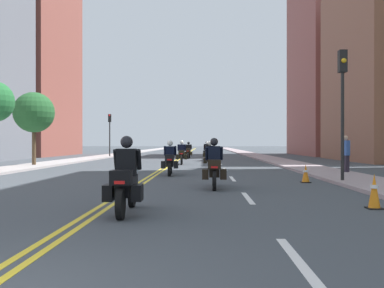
{
  "coord_description": "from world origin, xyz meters",
  "views": [
    {
      "loc": [
        2.28,
        -3.26,
        1.47
      ],
      "look_at": [
        1.61,
        20.88,
        1.4
      ],
      "focal_mm": 39.49,
      "sensor_mm": 36.0,
      "label": 1
    }
  ],
  "objects_px": {
    "motorcycle_6": "(188,152)",
    "motorcycle_2": "(170,161)",
    "motorcycle_7": "(207,150)",
    "traffic_cone_0": "(306,174)",
    "traffic_light_far": "(110,127)",
    "street_tree_0": "(34,113)",
    "motorcycle_0": "(126,182)",
    "traffic_light_near": "(343,92)",
    "motorcycle_3": "(210,157)",
    "motorcycle_4": "(182,155)",
    "traffic_cone_2": "(374,191)",
    "motorcycle_1": "(214,168)",
    "pedestrian_0": "(346,154)",
    "motorcycle_5": "(207,153)"
  },
  "relations": [
    {
      "from": "traffic_light_far",
      "to": "street_tree_0",
      "type": "height_order",
      "value": "street_tree_0"
    },
    {
      "from": "motorcycle_6",
      "to": "traffic_cone_2",
      "type": "xyz_separation_m",
      "value": [
        5.21,
        -29.74,
        -0.25
      ]
    },
    {
      "from": "motorcycle_3",
      "to": "pedestrian_0",
      "type": "xyz_separation_m",
      "value": [
        6.24,
        -4.07,
        0.29
      ]
    },
    {
      "from": "traffic_cone_0",
      "to": "traffic_light_far",
      "type": "bearing_deg",
      "value": 116.23
    },
    {
      "from": "motorcycle_0",
      "to": "traffic_cone_2",
      "type": "distance_m",
      "value": 5.47
    },
    {
      "from": "motorcycle_7",
      "to": "traffic_cone_0",
      "type": "relative_size",
      "value": 3.26
    },
    {
      "from": "motorcycle_0",
      "to": "motorcycle_5",
      "type": "height_order",
      "value": "motorcycle_0"
    },
    {
      "from": "motorcycle_0",
      "to": "traffic_cone_2",
      "type": "height_order",
      "value": "motorcycle_0"
    },
    {
      "from": "motorcycle_6",
      "to": "traffic_cone_2",
      "type": "relative_size",
      "value": 2.72
    },
    {
      "from": "traffic_light_near",
      "to": "traffic_cone_2",
      "type": "bearing_deg",
      "value": -101.76
    },
    {
      "from": "pedestrian_0",
      "to": "motorcycle_5",
      "type": "bearing_deg",
      "value": 179.9
    },
    {
      "from": "motorcycle_1",
      "to": "traffic_cone_2",
      "type": "xyz_separation_m",
      "value": [
        3.46,
        -4.16,
        -0.27
      ]
    },
    {
      "from": "motorcycle_0",
      "to": "motorcycle_4",
      "type": "relative_size",
      "value": 0.98
    },
    {
      "from": "traffic_cone_2",
      "to": "street_tree_0",
      "type": "distance_m",
      "value": 21.85
    },
    {
      "from": "motorcycle_1",
      "to": "traffic_light_near",
      "type": "relative_size",
      "value": 0.47
    },
    {
      "from": "motorcycle_6",
      "to": "pedestrian_0",
      "type": "bearing_deg",
      "value": -64.67
    },
    {
      "from": "traffic_cone_0",
      "to": "traffic_light_far",
      "type": "relative_size",
      "value": 0.15
    },
    {
      "from": "traffic_light_far",
      "to": "street_tree_0",
      "type": "relative_size",
      "value": 0.96
    },
    {
      "from": "motorcycle_4",
      "to": "motorcycle_6",
      "type": "height_order",
      "value": "motorcycle_4"
    },
    {
      "from": "motorcycle_5",
      "to": "traffic_cone_0",
      "type": "relative_size",
      "value": 3.43
    },
    {
      "from": "motorcycle_0",
      "to": "traffic_light_far",
      "type": "relative_size",
      "value": 0.5
    },
    {
      "from": "motorcycle_0",
      "to": "motorcycle_7",
      "type": "bearing_deg",
      "value": 85.23
    },
    {
      "from": "motorcycle_4",
      "to": "motorcycle_2",
      "type": "bearing_deg",
      "value": -91.74
    },
    {
      "from": "motorcycle_2",
      "to": "traffic_cone_0",
      "type": "xyz_separation_m",
      "value": [
        5.3,
        -3.49,
        -0.3
      ]
    },
    {
      "from": "motorcycle_3",
      "to": "traffic_light_near",
      "type": "xyz_separation_m",
      "value": [
        4.66,
        -8.46,
        2.67
      ]
    },
    {
      "from": "motorcycle_0",
      "to": "traffic_light_near",
      "type": "xyz_separation_m",
      "value": [
        6.64,
        6.76,
        2.67
      ]
    },
    {
      "from": "motorcycle_3",
      "to": "traffic_light_near",
      "type": "bearing_deg",
      "value": -60.78
    },
    {
      "from": "motorcycle_3",
      "to": "motorcycle_6",
      "type": "relative_size",
      "value": 1.06
    },
    {
      "from": "motorcycle_1",
      "to": "traffic_cone_0",
      "type": "relative_size",
      "value": 3.34
    },
    {
      "from": "traffic_cone_0",
      "to": "street_tree_0",
      "type": "height_order",
      "value": "street_tree_0"
    },
    {
      "from": "motorcycle_7",
      "to": "motorcycle_5",
      "type": "bearing_deg",
      "value": -91.54
    },
    {
      "from": "motorcycle_1",
      "to": "street_tree_0",
      "type": "relative_size",
      "value": 0.49
    },
    {
      "from": "motorcycle_4",
      "to": "traffic_cone_0",
      "type": "relative_size",
      "value": 3.3
    },
    {
      "from": "motorcycle_1",
      "to": "motorcycle_2",
      "type": "relative_size",
      "value": 0.99
    },
    {
      "from": "motorcycle_7",
      "to": "traffic_cone_0",
      "type": "distance_m",
      "value": 28.85
    },
    {
      "from": "motorcycle_3",
      "to": "motorcycle_4",
      "type": "height_order",
      "value": "motorcycle_4"
    },
    {
      "from": "motorcycle_2",
      "to": "motorcycle_6",
      "type": "height_order",
      "value": "motorcycle_6"
    },
    {
      "from": "motorcycle_1",
      "to": "motorcycle_5",
      "type": "bearing_deg",
      "value": 90.9
    },
    {
      "from": "motorcycle_0",
      "to": "motorcycle_4",
      "type": "distance_m",
      "value": 20.04
    },
    {
      "from": "traffic_cone_2",
      "to": "traffic_light_far",
      "type": "height_order",
      "value": "traffic_light_far"
    },
    {
      "from": "motorcycle_0",
      "to": "traffic_light_far",
      "type": "bearing_deg",
      "value": 101.49
    },
    {
      "from": "motorcycle_1",
      "to": "traffic_light_near",
      "type": "xyz_separation_m",
      "value": [
        4.69,
        1.78,
        2.66
      ]
    },
    {
      "from": "motorcycle_6",
      "to": "pedestrian_0",
      "type": "height_order",
      "value": "pedestrian_0"
    },
    {
      "from": "motorcycle_1",
      "to": "pedestrian_0",
      "type": "distance_m",
      "value": 8.8
    },
    {
      "from": "traffic_cone_0",
      "to": "pedestrian_0",
      "type": "height_order",
      "value": "pedestrian_0"
    },
    {
      "from": "motorcycle_3",
      "to": "motorcycle_4",
      "type": "bearing_deg",
      "value": 111.55
    },
    {
      "from": "motorcycle_1",
      "to": "traffic_cone_0",
      "type": "height_order",
      "value": "motorcycle_1"
    },
    {
      "from": "motorcycle_6",
      "to": "motorcycle_2",
      "type": "bearing_deg",
      "value": -87.46
    },
    {
      "from": "motorcycle_1",
      "to": "motorcycle_5",
      "type": "xyz_separation_m",
      "value": [
        -0.04,
        20.75,
        -0.02
      ]
    },
    {
      "from": "motorcycle_0",
      "to": "motorcycle_1",
      "type": "relative_size",
      "value": 0.97
    }
  ]
}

